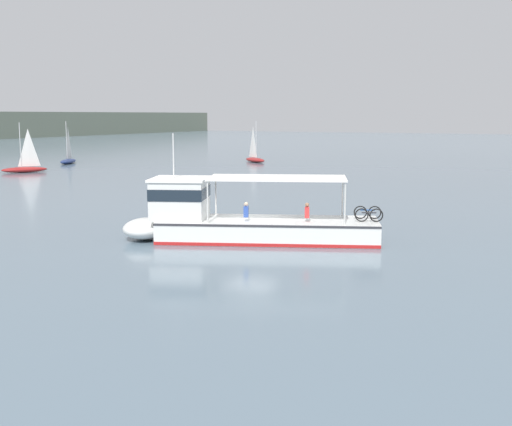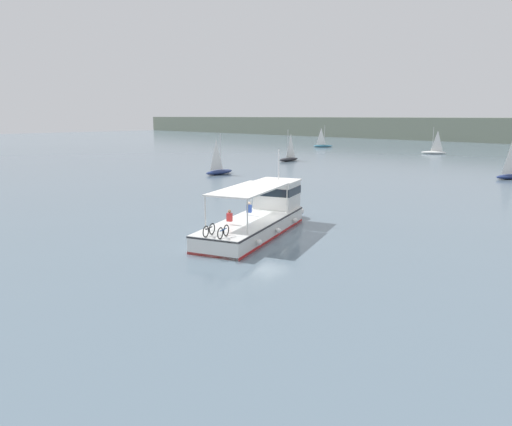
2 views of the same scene
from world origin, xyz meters
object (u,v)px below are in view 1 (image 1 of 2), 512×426
ferry_main (236,220)px  sailboat_near_starboard (68,159)px  sailboat_off_stern (255,158)px  sailboat_near_port (25,167)px

ferry_main → sailboat_near_starboard: 57.75m
sailboat_off_stern → sailboat_near_port: bearing=148.6°
sailboat_off_stern → sailboat_near_starboard: 24.17m
ferry_main → sailboat_off_stern: (50.22, 23.80, -0.47)m
ferry_main → sailboat_near_port: sailboat_near_port is taller
ferry_main → sailboat_near_port: 46.51m
sailboat_off_stern → sailboat_near_starboard: size_ratio=1.00×
ferry_main → sailboat_off_stern: 55.58m
ferry_main → sailboat_near_starboard: size_ratio=2.40×
sailboat_near_starboard → sailboat_off_stern: bearing=-57.4°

